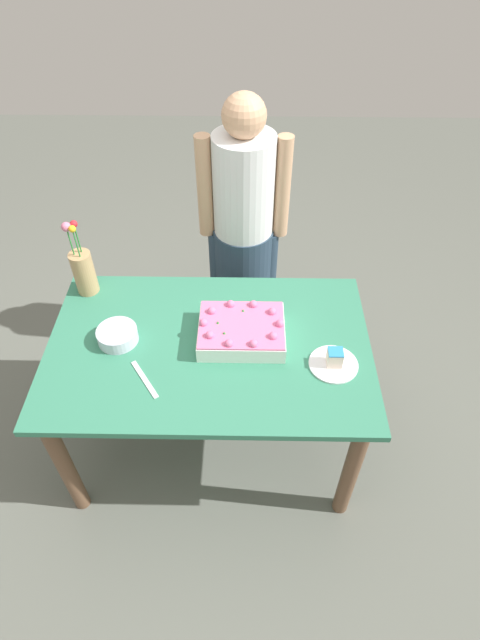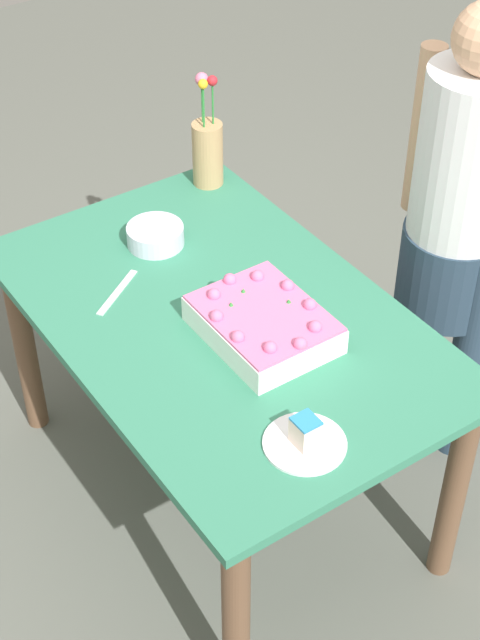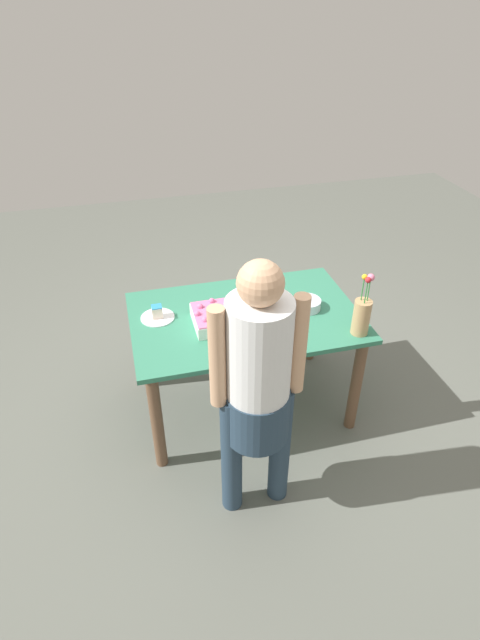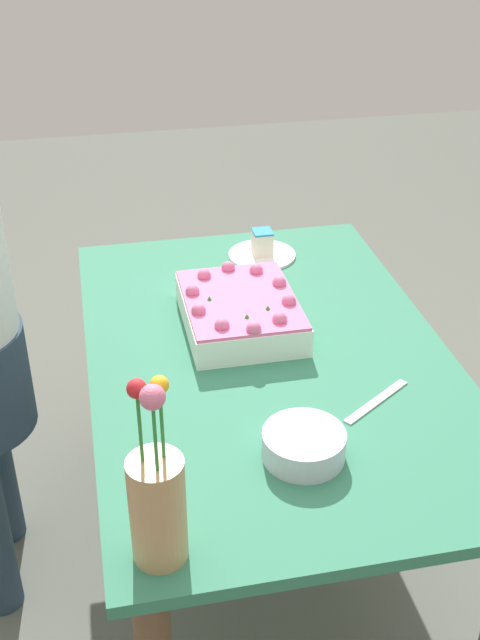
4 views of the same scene
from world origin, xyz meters
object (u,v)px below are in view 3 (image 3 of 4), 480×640
object	(u,v)px
person_standing	(258,383)
sheet_cake	(224,316)
flower_vase	(362,315)
fruit_bowl	(307,304)
serving_plate_with_slice	(157,315)
cake_knife	(274,294)

from	to	relation	value
person_standing	sheet_cake	bearing A→B (deg)	0.01
sheet_cake	flower_vase	size ratio (longest dim) A/B	0.95
person_standing	fruit_bowl	bearing A→B (deg)	-36.07
serving_plate_with_slice	fruit_bowl	bearing A→B (deg)	-7.73
serving_plate_with_slice	flower_vase	xyz separation A→B (m)	(1.10, -0.44, 0.10)
sheet_cake	person_standing	world-z (taller)	person_standing
cake_knife	flower_vase	xyz separation A→B (m)	(0.34, -0.52, 0.12)
sheet_cake	serving_plate_with_slice	world-z (taller)	sheet_cake
cake_knife	person_standing	distance (m)	1.01
fruit_bowl	person_standing	xyz separation A→B (m)	(-0.52, -0.72, 0.09)
sheet_cake	fruit_bowl	bearing A→B (deg)	2.53
sheet_cake	cake_knife	size ratio (longest dim) A/B	1.69
serving_plate_with_slice	person_standing	xyz separation A→B (m)	(0.38, -0.84, 0.10)
serving_plate_with_slice	fruit_bowl	world-z (taller)	serving_plate_with_slice
sheet_cake	serving_plate_with_slice	distance (m)	0.40
serving_plate_with_slice	cake_knife	xyz separation A→B (m)	(0.76, 0.09, -0.02)
serving_plate_with_slice	flower_vase	size ratio (longest dim) A/B	0.53
flower_vase	sheet_cake	bearing A→B (deg)	157.98
serving_plate_with_slice	fruit_bowl	distance (m)	0.91
sheet_cake	cake_knife	distance (m)	0.45
sheet_cake	flower_vase	distance (m)	0.78
sheet_cake	person_standing	size ratio (longest dim) A/B	0.24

